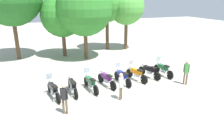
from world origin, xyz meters
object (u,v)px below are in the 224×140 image
object	(u,v)px
motorcycle_1	(72,86)
motorcycle_5	(136,73)
tree_3	(107,3)
tree_1	(62,16)
motorcycle_4	(122,76)
motorcycle_2	(91,83)
tree_2	(84,8)
person_2	(186,70)
tree_4	(126,7)
motorcycle_3	(106,79)
person_1	(121,84)
motorcycle_0	(53,90)
motorcycle_6	(149,71)
motorcycle_7	(163,69)
person_0	(64,97)

from	to	relation	value
motorcycle_1	motorcycle_5	xyz separation A→B (m)	(4.61, 0.49, 0.01)
tree_3	tree_1	bearing A→B (deg)	-166.53
motorcycle_4	motorcycle_1	bearing A→B (deg)	89.40
motorcycle_2	tree_2	world-z (taller)	tree_2
tree_1	motorcycle_4	bearing A→B (deg)	-74.34
person_2	tree_4	bearing A→B (deg)	-147.43
motorcycle_3	motorcycle_4	world-z (taller)	motorcycle_4
motorcycle_3	tree_2	world-z (taller)	tree_2
tree_4	motorcycle_4	bearing A→B (deg)	-116.33
motorcycle_4	tree_2	xyz separation A→B (m)	(-0.65, 6.98, 4.14)
motorcycle_3	person_1	distance (m)	2.16
motorcycle_1	motorcycle_3	distance (m)	2.32
motorcycle_4	motorcycle_2	bearing A→B (deg)	91.40
motorcycle_0	tree_1	xyz separation A→B (m)	(2.20, 9.13, 3.38)
motorcycle_6	motorcycle_7	size ratio (longest dim) A/B	0.98
motorcycle_3	motorcycle_6	world-z (taller)	same
motorcycle_3	person_2	xyz separation A→B (m)	(5.03, -1.67, 0.50)
motorcycle_4	person_2	distance (m)	4.27
tree_2	motorcycle_5	bearing A→B (deg)	-75.25
motorcycle_1	motorcycle_5	bearing A→B (deg)	-86.05
motorcycle_4	motorcycle_6	size ratio (longest dim) A/B	1.02
person_0	tree_3	size ratio (longest dim) A/B	0.24
motorcycle_3	person_2	world-z (taller)	person_2
motorcycle_0	person_1	bearing A→B (deg)	-125.52
motorcycle_5	person_1	size ratio (longest dim) A/B	1.34
motorcycle_0	tree_1	size ratio (longest dim) A/B	0.37
motorcycle_0	tree_4	xyz separation A→B (m)	(9.10, 9.57, 4.05)
motorcycle_1	tree_3	bearing A→B (deg)	-32.85
person_1	tree_1	bearing A→B (deg)	142.71
motorcycle_1	person_0	distance (m)	2.44
person_0	person_2	world-z (taller)	person_2
motorcycle_2	person_1	world-z (taller)	person_1
motorcycle_0	person_0	world-z (taller)	person_0
person_2	tree_3	distance (m)	12.26
motorcycle_0	tree_4	distance (m)	13.82
tree_2	motorcycle_1	bearing A→B (deg)	-111.03
motorcycle_0	motorcycle_1	xyz separation A→B (m)	(1.16, 0.18, -0.01)
person_1	tree_1	xyz separation A→B (m)	(-1.37, 10.78, 2.97)
tree_4	person_0	bearing A→B (deg)	-127.01
motorcycle_0	tree_4	size ratio (longest dim) A/B	0.33
motorcycle_2	person_0	world-z (taller)	person_0
person_1	tree_4	world-z (taller)	tree_4
tree_3	motorcycle_3	bearing A→B (deg)	-110.64
motorcycle_1	motorcycle_7	xyz separation A→B (m)	(6.92, 0.62, 0.01)
person_1	tree_1	distance (m)	11.26
motorcycle_2	motorcycle_7	bearing A→B (deg)	-90.91
motorcycle_0	person_0	bearing A→B (deg)	178.18
motorcycle_5	tree_2	bearing A→B (deg)	1.20
motorcycle_5	motorcycle_6	distance (m)	1.17
tree_4	motorcycle_1	bearing A→B (deg)	-130.21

